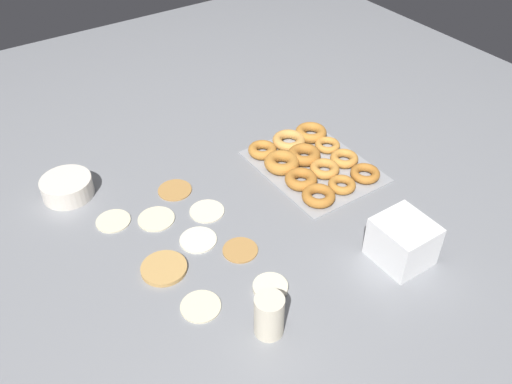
# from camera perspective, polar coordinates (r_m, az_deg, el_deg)

# --- Properties ---
(ground_plane) EXTENTS (3.00, 3.00, 0.00)m
(ground_plane) POSITION_cam_1_polar(r_m,az_deg,el_deg) (1.49, -2.99, -3.71)
(ground_plane) COLOR gray
(pancake_0) EXTENTS (0.10, 0.10, 0.01)m
(pancake_0) POSITION_cam_1_polar(r_m,az_deg,el_deg) (1.54, -10.46, -2.74)
(pancake_0) COLOR beige
(pancake_0) RESTS_ON ground_plane
(pancake_1) EXTENTS (0.10, 0.10, 0.01)m
(pancake_1) POSITION_cam_1_polar(r_m,az_deg,el_deg) (1.54, -5.19, -1.97)
(pancake_1) COLOR beige
(pancake_1) RESTS_ON ground_plane
(pancake_2) EXTENTS (0.12, 0.12, 0.01)m
(pancake_2) POSITION_cam_1_polar(r_m,az_deg,el_deg) (1.40, -9.66, -7.91)
(pancake_2) COLOR tan
(pancake_2) RESTS_ON ground_plane
(pancake_3) EXTENTS (0.10, 0.10, 0.01)m
(pancake_3) POSITION_cam_1_polar(r_m,az_deg,el_deg) (1.31, -5.85, -11.83)
(pancake_3) COLOR beige
(pancake_3) RESTS_ON ground_plane
(pancake_4) EXTENTS (0.09, 0.09, 0.01)m
(pancake_4) POSITION_cam_1_polar(r_m,az_deg,el_deg) (1.43, -1.67, -6.07)
(pancake_4) COLOR #B27F42
(pancake_4) RESTS_ON ground_plane
(pancake_5) EXTENTS (0.09, 0.09, 0.01)m
(pancake_5) POSITION_cam_1_polar(r_m,az_deg,el_deg) (1.34, 1.52, -9.98)
(pancake_5) COLOR beige
(pancake_5) RESTS_ON ground_plane
(pancake_6) EXTENTS (0.10, 0.10, 0.01)m
(pancake_6) POSITION_cam_1_polar(r_m,az_deg,el_deg) (1.46, -6.03, -5.06)
(pancake_6) COLOR silver
(pancake_6) RESTS_ON ground_plane
(pancake_7) EXTENTS (0.10, 0.10, 0.01)m
(pancake_7) POSITION_cam_1_polar(r_m,az_deg,el_deg) (1.63, -8.55, 0.26)
(pancake_7) COLOR #B27F42
(pancake_7) RESTS_ON ground_plane
(pancake_8) EXTENTS (0.10, 0.10, 0.01)m
(pancake_8) POSITION_cam_1_polar(r_m,az_deg,el_deg) (1.56, -14.80, -2.91)
(pancake_8) COLOR beige
(pancake_8) RESTS_ON ground_plane
(donut_tray) EXTENTS (0.39, 0.31, 0.04)m
(donut_tray) POSITION_cam_1_polar(r_m,az_deg,el_deg) (1.71, 5.65, 3.27)
(donut_tray) COLOR #93969B
(donut_tray) RESTS_ON ground_plane
(batter_bowl) EXTENTS (0.15, 0.15, 0.06)m
(batter_bowl) POSITION_cam_1_polar(r_m,az_deg,el_deg) (1.67, -19.26, 0.48)
(batter_bowl) COLOR silver
(batter_bowl) RESTS_ON ground_plane
(container_stack) EXTENTS (0.14, 0.13, 0.12)m
(container_stack) POSITION_cam_1_polar(r_m,az_deg,el_deg) (1.42, 15.17, -5.04)
(container_stack) COLOR white
(container_stack) RESTS_ON ground_plane
(paper_cup) EXTENTS (0.07, 0.07, 0.11)m
(paper_cup) POSITION_cam_1_polar(r_m,az_deg,el_deg) (1.22, 1.39, -12.87)
(paper_cup) COLOR beige
(paper_cup) RESTS_ON ground_plane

